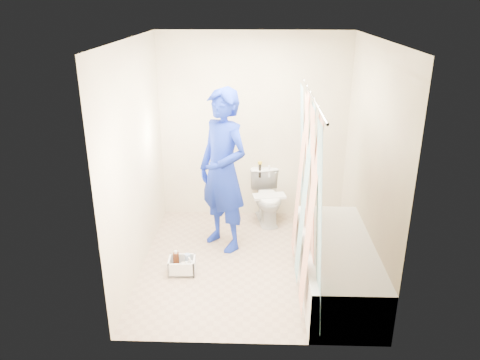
{
  "coord_description": "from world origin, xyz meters",
  "views": [
    {
      "loc": [
        0.02,
        -4.51,
        2.77
      ],
      "look_at": [
        -0.14,
        0.31,
        0.87
      ],
      "focal_mm": 35.0,
      "sensor_mm": 36.0,
      "label": 1
    }
  ],
  "objects_px": {
    "toilet": "(267,197)",
    "plumber": "(223,171)",
    "cleaning_caddy": "(183,266)",
    "bathtub": "(336,264)"
  },
  "relations": [
    {
      "from": "plumber",
      "to": "bathtub",
      "type": "bearing_deg",
      "value": 8.22
    },
    {
      "from": "cleaning_caddy",
      "to": "plumber",
      "type": "bearing_deg",
      "value": 54.85
    },
    {
      "from": "toilet",
      "to": "plumber",
      "type": "distance_m",
      "value": 1.05
    },
    {
      "from": "bathtub",
      "to": "toilet",
      "type": "distance_m",
      "value": 1.64
    },
    {
      "from": "bathtub",
      "to": "cleaning_caddy",
      "type": "relative_size",
      "value": 5.99
    },
    {
      "from": "toilet",
      "to": "plumber",
      "type": "relative_size",
      "value": 0.36
    },
    {
      "from": "plumber",
      "to": "cleaning_caddy",
      "type": "xyz_separation_m",
      "value": [
        -0.4,
        -0.62,
        -0.86
      ]
    },
    {
      "from": "plumber",
      "to": "cleaning_caddy",
      "type": "distance_m",
      "value": 1.13
    },
    {
      "from": "bathtub",
      "to": "plumber",
      "type": "relative_size",
      "value": 0.93
    },
    {
      "from": "toilet",
      "to": "plumber",
      "type": "height_order",
      "value": "plumber"
    }
  ]
}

